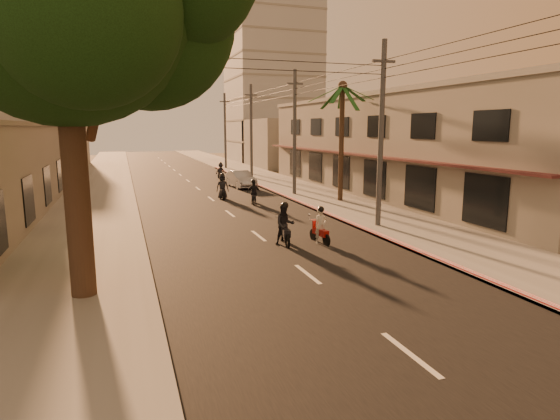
{
  "coord_description": "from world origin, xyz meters",
  "views": [
    {
      "loc": [
        -5.74,
        -12.12,
        4.9
      ],
      "look_at": [
        0.51,
        6.42,
        1.46
      ],
      "focal_mm": 30.0,
      "sensor_mm": 36.0,
      "label": 1
    }
  ],
  "objects_px": {
    "palm_tree": "(342,93)",
    "scooter_mid_a": "(285,225)",
    "scooter_mid_b": "(254,193)",
    "scooter_far_b": "(221,171)",
    "parked_car": "(241,179)",
    "scooter_red": "(320,227)",
    "scooter_far_a": "(222,187)"
  },
  "relations": [
    {
      "from": "parked_car",
      "to": "scooter_mid_b",
      "type": "bearing_deg",
      "value": -103.35
    },
    {
      "from": "palm_tree",
      "to": "scooter_far_b",
      "type": "bearing_deg",
      "value": 106.25
    },
    {
      "from": "scooter_red",
      "to": "parked_car",
      "type": "xyz_separation_m",
      "value": [
        1.38,
        19.72,
        -0.02
      ]
    },
    {
      "from": "scooter_mid_b",
      "to": "scooter_far_a",
      "type": "height_order",
      "value": "scooter_far_a"
    },
    {
      "from": "palm_tree",
      "to": "scooter_mid_a",
      "type": "distance_m",
      "value": 13.83
    },
    {
      "from": "parked_car",
      "to": "palm_tree",
      "type": "bearing_deg",
      "value": -69.8
    },
    {
      "from": "scooter_mid_a",
      "to": "parked_car",
      "type": "height_order",
      "value": "scooter_mid_a"
    },
    {
      "from": "scooter_mid_a",
      "to": "scooter_mid_b",
      "type": "bearing_deg",
      "value": 89.08
    },
    {
      "from": "scooter_mid_b",
      "to": "scooter_far_b",
      "type": "xyz_separation_m",
      "value": [
        0.99,
        15.45,
        0.03
      ]
    },
    {
      "from": "palm_tree",
      "to": "scooter_mid_a",
      "type": "xyz_separation_m",
      "value": [
        -7.38,
        -9.85,
        -6.31
      ]
    },
    {
      "from": "scooter_mid_a",
      "to": "scooter_far_b",
      "type": "bearing_deg",
      "value": 91.9
    },
    {
      "from": "scooter_red",
      "to": "scooter_far_a",
      "type": "bearing_deg",
      "value": 89.63
    },
    {
      "from": "palm_tree",
      "to": "scooter_far_a",
      "type": "relative_size",
      "value": 4.44
    },
    {
      "from": "scooter_mid_b",
      "to": "scooter_far_a",
      "type": "xyz_separation_m",
      "value": [
        -1.47,
        2.8,
        0.08
      ]
    },
    {
      "from": "scooter_far_a",
      "to": "parked_car",
      "type": "relative_size",
      "value": 0.43
    },
    {
      "from": "scooter_mid_b",
      "to": "scooter_red",
      "type": "bearing_deg",
      "value": -76.27
    },
    {
      "from": "scooter_red",
      "to": "scooter_mid_b",
      "type": "relative_size",
      "value": 1.02
    },
    {
      "from": "scooter_mid_b",
      "to": "parked_car",
      "type": "bearing_deg",
      "value": 95.71
    },
    {
      "from": "scooter_mid_b",
      "to": "scooter_far_b",
      "type": "distance_m",
      "value": 15.48
    },
    {
      "from": "palm_tree",
      "to": "scooter_red",
      "type": "height_order",
      "value": "palm_tree"
    },
    {
      "from": "palm_tree",
      "to": "scooter_mid_a",
      "type": "bearing_deg",
      "value": -126.83
    },
    {
      "from": "scooter_mid_b",
      "to": "parked_car",
      "type": "xyz_separation_m",
      "value": [
        1.29,
        8.64,
        -0.04
      ]
    },
    {
      "from": "palm_tree",
      "to": "scooter_mid_b",
      "type": "relative_size",
      "value": 5.05
    },
    {
      "from": "scooter_mid_a",
      "to": "scooter_far_b",
      "type": "relative_size",
      "value": 1.1
    },
    {
      "from": "scooter_red",
      "to": "parked_car",
      "type": "bearing_deg",
      "value": 79.97
    },
    {
      "from": "scooter_far_a",
      "to": "scooter_far_b",
      "type": "height_order",
      "value": "scooter_far_a"
    },
    {
      "from": "scooter_far_a",
      "to": "scooter_far_b",
      "type": "bearing_deg",
      "value": 86.36
    },
    {
      "from": "scooter_far_a",
      "to": "parked_car",
      "type": "xyz_separation_m",
      "value": [
        2.75,
        5.84,
        -0.12
      ]
    },
    {
      "from": "parked_car",
      "to": "scooter_mid_a",
      "type": "bearing_deg",
      "value": -103.34
    },
    {
      "from": "scooter_mid_b",
      "to": "parked_car",
      "type": "height_order",
      "value": "scooter_mid_b"
    },
    {
      "from": "scooter_far_b",
      "to": "parked_car",
      "type": "bearing_deg",
      "value": -94.0
    },
    {
      "from": "scooter_mid_b",
      "to": "parked_car",
      "type": "relative_size",
      "value": 0.37
    }
  ]
}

